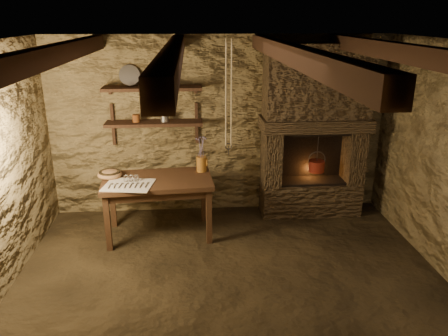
{
  "coord_description": "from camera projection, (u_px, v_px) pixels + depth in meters",
  "views": [
    {
      "loc": [
        -0.36,
        -3.74,
        2.62
      ],
      "look_at": [
        -0.01,
        0.9,
        0.99
      ],
      "focal_mm": 35.0,
      "sensor_mm": 36.0,
      "label": 1
    }
  ],
  "objects": [
    {
      "name": "floor",
      "position": [
        232.0,
        290.0,
        4.41
      ],
      "size": [
        4.5,
        4.5,
        0.0
      ],
      "primitive_type": "plane",
      "color": "black",
      "rests_on": "ground"
    },
    {
      "name": "back_wall",
      "position": [
        219.0,
        127.0,
        5.89
      ],
      "size": [
        4.5,
        0.04,
        2.4
      ],
      "primitive_type": "cube",
      "color": "#473821",
      "rests_on": "floor"
    },
    {
      "name": "front_wall",
      "position": [
        271.0,
        323.0,
        2.13
      ],
      "size": [
        4.5,
        0.04,
        2.4
      ],
      "primitive_type": "cube",
      "color": "#473821",
      "rests_on": "floor"
    },
    {
      "name": "ceiling",
      "position": [
        234.0,
        43.0,
        3.61
      ],
      "size": [
        4.5,
        4.0,
        0.04
      ],
      "primitive_type": "cube",
      "color": "black",
      "rests_on": "back_wall"
    },
    {
      "name": "beam_far_left",
      "position": [
        50.0,
        56.0,
        3.54
      ],
      "size": [
        0.14,
        3.95,
        0.16
      ],
      "primitive_type": "cube",
      "color": "black",
      "rests_on": "ceiling"
    },
    {
      "name": "beam_mid_left",
      "position": [
        174.0,
        55.0,
        3.61
      ],
      "size": [
        0.14,
        3.95,
        0.16
      ],
      "primitive_type": "cube",
      "color": "black",
      "rests_on": "ceiling"
    },
    {
      "name": "beam_mid_right",
      "position": [
        293.0,
        54.0,
        3.68
      ],
      "size": [
        0.14,
        3.95,
        0.16
      ],
      "primitive_type": "cube",
      "color": "black",
      "rests_on": "ceiling"
    },
    {
      "name": "beam_far_right",
      "position": [
        407.0,
        53.0,
        3.75
      ],
      "size": [
        0.14,
        3.95,
        0.16
      ],
      "primitive_type": "cube",
      "color": "black",
      "rests_on": "ceiling"
    },
    {
      "name": "shelf_lower",
      "position": [
        154.0,
        123.0,
        5.65
      ],
      "size": [
        1.25,
        0.3,
        0.04
      ],
      "primitive_type": "cube",
      "color": "black",
      "rests_on": "back_wall"
    },
    {
      "name": "shelf_upper",
      "position": [
        152.0,
        88.0,
        5.5
      ],
      "size": [
        1.25,
        0.3,
        0.04
      ],
      "primitive_type": "cube",
      "color": "black",
      "rests_on": "back_wall"
    },
    {
      "name": "hearth",
      "position": [
        314.0,
        127.0,
        5.76
      ],
      "size": [
        1.43,
        0.51,
        2.3
      ],
      "color": "#35281A",
      "rests_on": "floor"
    },
    {
      "name": "work_table",
      "position": [
        159.0,
        205.0,
        5.4
      ],
      "size": [
        1.36,
        0.84,
        0.75
      ],
      "rotation": [
        0.0,
        0.0,
        0.07
      ],
      "color": "#331E11",
      "rests_on": "floor"
    },
    {
      "name": "linen_cloth",
      "position": [
        129.0,
        185.0,
        5.08
      ],
      "size": [
        0.61,
        0.52,
        0.01
      ],
      "primitive_type": "cube",
      "rotation": [
        0.0,
        0.0,
        -0.16
      ],
      "color": "beige",
      "rests_on": "work_table"
    },
    {
      "name": "pewter_cutlery_row",
      "position": [
        128.0,
        185.0,
        5.06
      ],
      "size": [
        0.48,
        0.25,
        0.01
      ],
      "primitive_type": null,
      "rotation": [
        0.0,
        0.0,
        -0.16
      ],
      "color": "gray",
      "rests_on": "linen_cloth"
    },
    {
      "name": "drinking_glasses",
      "position": [
        131.0,
        179.0,
        5.16
      ],
      "size": [
        0.18,
        0.05,
        0.07
      ],
      "primitive_type": null,
      "color": "white",
      "rests_on": "linen_cloth"
    },
    {
      "name": "stoneware_jug",
      "position": [
        202.0,
        157.0,
        5.47
      ],
      "size": [
        0.14,
        0.13,
        0.45
      ],
      "rotation": [
        0.0,
        0.0,
        0.01
      ],
      "color": "#A1621F",
      "rests_on": "work_table"
    },
    {
      "name": "wooden_bowl",
      "position": [
        110.0,
        174.0,
        5.32
      ],
      "size": [
        0.36,
        0.36,
        0.1
      ],
      "primitive_type": "ellipsoid",
      "rotation": [
        0.0,
        0.0,
        -0.24
      ],
      "color": "olive",
      "rests_on": "work_table"
    },
    {
      "name": "iron_stockpot",
      "position": [
        157.0,
        80.0,
        5.47
      ],
      "size": [
        0.28,
        0.28,
        0.18
      ],
      "primitive_type": "cylinder",
      "rotation": [
        0.0,
        0.0,
        0.24
      ],
      "color": "#2B2826",
      "rests_on": "shelf_upper"
    },
    {
      "name": "tin_pan",
      "position": [
        129.0,
        75.0,
        5.52
      ],
      "size": [
        0.27,
        0.15,
        0.26
      ],
      "primitive_type": "cylinder",
      "rotation": [
        1.26,
        0.0,
        0.12
      ],
      "color": "gray",
      "rests_on": "shelf_upper"
    },
    {
      "name": "small_kettle",
      "position": [
        165.0,
        118.0,
        5.64
      ],
      "size": [
        0.16,
        0.13,
        0.15
      ],
      "primitive_type": null,
      "rotation": [
        0.0,
        0.0,
        0.16
      ],
      "color": "gray",
      "rests_on": "shelf_lower"
    },
    {
      "name": "rusty_tin",
      "position": [
        136.0,
        118.0,
        5.61
      ],
      "size": [
        0.12,
        0.12,
        0.1
      ],
      "primitive_type": "cylinder",
      "rotation": [
        0.0,
        0.0,
        -0.3
      ],
      "color": "#5D2D12",
      "rests_on": "shelf_lower"
    },
    {
      "name": "red_pot",
      "position": [
        316.0,
        165.0,
        5.89
      ],
      "size": [
        0.28,
        0.28,
        0.54
      ],
      "rotation": [
        0.0,
        0.0,
        0.42
      ],
      "color": "maroon",
      "rests_on": "hearth"
    },
    {
      "name": "hanging_ropes",
      "position": [
        229.0,
        94.0,
        4.8
      ],
      "size": [
        0.08,
        0.08,
        1.2
      ],
      "primitive_type": null,
      "color": "beige",
      "rests_on": "ceiling"
    }
  ]
}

